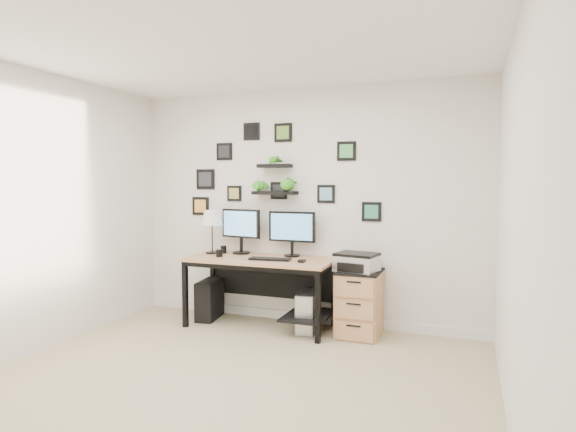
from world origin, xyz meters
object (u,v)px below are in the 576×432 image
at_px(monitor_left, 241,228).
at_px(file_cabinet, 359,303).
at_px(monitor_right, 292,230).
at_px(desk, 264,269).
at_px(table_lamp, 212,219).
at_px(pc_tower_black, 210,299).
at_px(mug, 219,253).
at_px(printer, 357,262).
at_px(pc_tower_grey, 308,312).

xyz_separation_m(monitor_left, file_cabinet, (1.41, -0.13, -0.71)).
bearing_deg(monitor_left, monitor_right, 1.14).
distance_m(desk, table_lamp, 0.87).
bearing_deg(monitor_right, pc_tower_black, -170.70).
bearing_deg(pc_tower_black, mug, -43.58).
distance_m(table_lamp, printer, 1.75).
distance_m(monitor_right, table_lamp, 0.95).
distance_m(monitor_left, printer, 1.42).
xyz_separation_m(desk, pc_tower_grey, (0.50, -0.01, -0.42)).
height_order(monitor_left, file_cabinet, monitor_left).
height_order(monitor_left, monitor_right, monitor_left).
relative_size(table_lamp, pc_tower_grey, 1.13).
xyz_separation_m(monitor_right, table_lamp, (-0.94, -0.11, 0.10)).
bearing_deg(printer, desk, -179.19).
bearing_deg(file_cabinet, pc_tower_grey, -173.03).
bearing_deg(mug, file_cabinet, 6.22).
distance_m(desk, file_cabinet, 1.08).
distance_m(monitor_right, pc_tower_grey, 0.90).
distance_m(mug, printer, 1.51).
xyz_separation_m(table_lamp, file_cabinet, (1.73, -0.04, -0.82)).
bearing_deg(printer, file_cabinet, 61.71).
bearing_deg(monitor_right, monitor_left, -178.86).
xyz_separation_m(desk, file_cabinet, (1.04, 0.06, -0.29)).
relative_size(table_lamp, printer, 1.10).
distance_m(desk, monitor_right, 0.53).
bearing_deg(monitor_left, pc_tower_grey, -12.74).
xyz_separation_m(desk, table_lamp, (-0.69, 0.10, 0.52)).
bearing_deg(file_cabinet, pc_tower_black, -179.59).
distance_m(table_lamp, pc_tower_black, 0.93).
height_order(monitor_right, printer, monitor_right).
distance_m(table_lamp, mug, 0.46).
bearing_deg(pc_tower_black, file_cabinet, -7.94).
relative_size(monitor_right, file_cabinet, 0.80).
bearing_deg(desk, monitor_left, 152.98).
height_order(desk, pc_tower_grey, desk).
bearing_deg(desk, mug, -167.55).
bearing_deg(printer, monitor_right, 166.28).
distance_m(monitor_right, file_cabinet, 1.07).
height_order(monitor_left, pc_tower_grey, monitor_left).
xyz_separation_m(monitor_left, monitor_right, (0.62, 0.01, -0.00)).
relative_size(monitor_left, table_lamp, 1.03).
height_order(desk, monitor_right, monitor_right).
relative_size(mug, file_cabinet, 0.12).
bearing_deg(printer, mug, -175.35).
bearing_deg(monitor_left, file_cabinet, -5.33).
bearing_deg(monitor_right, mug, -157.13).
height_order(pc_tower_black, pc_tower_grey, pc_tower_black).
xyz_separation_m(monitor_left, pc_tower_black, (-0.34, -0.14, -0.83)).
distance_m(pc_tower_black, printer, 1.80).
height_order(desk, monitor_left, monitor_left).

